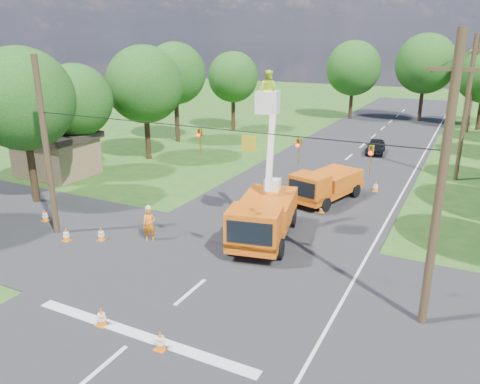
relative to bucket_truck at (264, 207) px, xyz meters
The scene contains 30 objects.
ground 14.13m from the bucket_truck, 92.06° to the left, with size 140.00×140.00×0.00m, color #244E17.
road_main 14.13m from the bucket_truck, 92.06° to the left, with size 12.00×100.00×0.06m, color black.
road_cross 4.40m from the bucket_truck, 97.19° to the right, with size 56.00×10.00×0.07m, color black.
stop_bar 9.38m from the bucket_truck, 93.14° to the right, with size 9.00×0.45×0.02m, color silver.
edge_line 15.01m from the bucket_truck, 70.01° to the left, with size 0.12×90.00×0.02m, color silver.
bucket_truck is the anchor object (origin of this frame).
second_truck 7.20m from the bucket_truck, 81.91° to the left, with size 3.46×5.96×2.11m.
ground_worker 5.76m from the bucket_truck, 152.72° to the right, with size 0.63×0.42×1.74m, color orange.
distant_car 21.55m from the bucket_truck, 86.84° to the left, with size 1.49×3.70×1.26m, color black.
traffic_cone_0 9.63m from the bucket_truck, 102.60° to the right, with size 0.38×0.38×0.71m.
traffic_cone_1 9.59m from the bucket_truck, 86.49° to the right, with size 0.38×0.38×0.71m.
traffic_cone_2 1.96m from the bucket_truck, 91.91° to the left, with size 0.38×0.38×0.71m.
traffic_cone_3 5.47m from the bucket_truck, 74.19° to the left, with size 0.38×0.38×0.71m.
traffic_cone_4 8.26m from the bucket_truck, 153.03° to the right, with size 0.38×0.38×0.71m.
traffic_cone_5 9.95m from the bucket_truck, 152.51° to the right, with size 0.38×0.38×0.71m.
traffic_cone_6 12.33m from the bucket_truck, 165.23° to the right, with size 0.38×0.38×0.71m.
traffic_cone_7 11.18m from the bucket_truck, 72.01° to the left, with size 0.38×0.38×0.71m.
pole_right_near 9.54m from the bucket_truck, 26.54° to the right, with size 1.80×0.30×10.00m.
pole_right_mid 18.20m from the bucket_truck, 63.46° to the left, with size 1.80×0.30×10.00m.
pole_right_far 37.03m from the bucket_truck, 77.48° to the left, with size 1.80×0.30×10.00m.
pole_left 11.11m from the bucket_truck, 158.24° to the right, with size 0.30×0.30×9.00m.
signal_span 5.99m from the bucket_truck, 66.73° to the right, with size 18.00×0.29×1.07m.
shed 18.93m from the bucket_truck, 167.79° to the left, with size 5.50×4.50×3.15m.
tree_left_b 15.71m from the bucket_truck, behind, with size 6.00×6.00×9.32m.
tree_left_c 18.10m from the bucket_truck, 163.60° to the left, with size 5.20×5.20×8.06m.
tree_left_d 19.51m from the bucket_truck, 144.63° to the left, with size 6.20×6.20×9.24m.
tree_left_e 25.42m from the bucket_truck, 133.86° to the left, with size 5.80×5.80×9.41m.
tree_left_f 30.43m from the bucket_truck, 120.48° to the left, with size 5.40×5.40×8.40m.
tree_far_a 39.64m from the bucket_truck, 98.03° to the left, with size 6.60×6.60×9.50m.
tree_far_b 41.39m from the bucket_truck, 86.52° to the left, with size 7.00×7.00×10.32m.
Camera 1 is at (9.21, -13.80, 9.68)m, focal length 35.00 mm.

